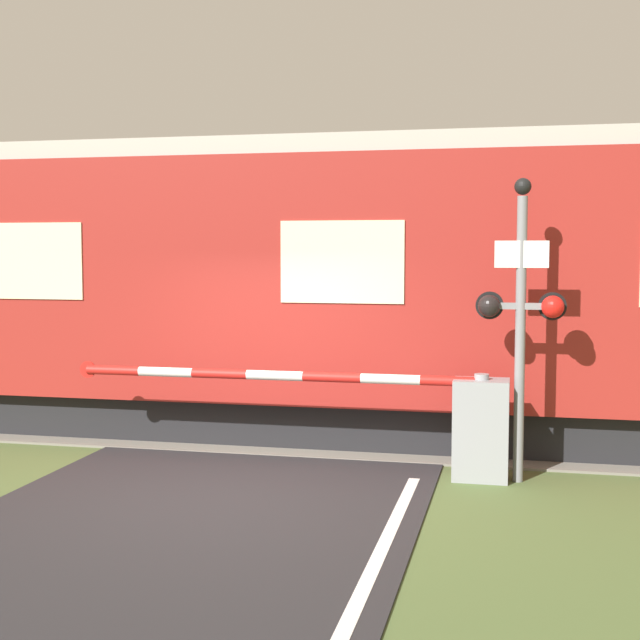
# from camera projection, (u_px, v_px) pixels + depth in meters

# --- Properties ---
(ground_plane) EXTENTS (80.00, 80.00, 0.00)m
(ground_plane) POSITION_uv_depth(u_px,v_px,m) (221.00, 495.00, 9.17)
(ground_plane) COLOR #4C6033
(track_bed) EXTENTS (36.00, 3.20, 0.13)m
(track_bed) POSITION_uv_depth(u_px,v_px,m) (299.00, 429.00, 12.40)
(track_bed) COLOR slate
(track_bed) RESTS_ON ground_plane
(train) EXTENTS (15.03, 2.87, 3.92)m
(train) POSITION_uv_depth(u_px,v_px,m) (362.00, 288.00, 12.04)
(train) COLOR black
(train) RESTS_ON ground_plane
(crossing_barrier) EXTENTS (5.08, 0.44, 1.18)m
(crossing_barrier) POSITION_uv_depth(u_px,v_px,m) (446.00, 420.00, 9.82)
(crossing_barrier) COLOR gray
(crossing_barrier) RESTS_ON ground_plane
(signal_post) EXTENTS (0.96, 0.26, 3.28)m
(signal_post) POSITION_uv_depth(u_px,v_px,m) (521.00, 311.00, 9.55)
(signal_post) COLOR gray
(signal_post) RESTS_ON ground_plane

